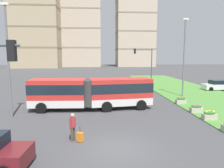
% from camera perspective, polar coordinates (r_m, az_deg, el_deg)
% --- Properties ---
extents(ground_plane, '(260.00, 260.00, 0.00)m').
position_cam_1_polar(ground_plane, '(12.38, 1.53, -17.12)').
color(ground_plane, '#424244').
extents(grass_median, '(10.00, 70.00, 0.08)m').
position_cam_1_polar(grass_median, '(25.64, 28.00, -4.94)').
color(grass_median, '#4C8438').
rests_on(grass_median, ground_plane).
extents(articulated_bus, '(11.97, 3.39, 3.00)m').
position_cam_1_polar(articulated_bus, '(20.68, -5.53, -2.33)').
color(articulated_bus, red).
rests_on(articulated_bus, ground).
extents(car_black_sedan, '(4.43, 2.09, 1.58)m').
position_cam_1_polar(car_black_sedan, '(33.47, -12.38, -0.29)').
color(car_black_sedan, black).
rests_on(car_black_sedan, ground).
extents(car_white_van, '(4.45, 2.12, 1.58)m').
position_cam_1_polar(car_white_van, '(36.25, 26.83, -0.34)').
color(car_white_van, silver).
rests_on(car_white_van, ground).
extents(pedestrian_crossing, '(0.36, 0.52, 1.74)m').
position_cam_1_polar(pedestrian_crossing, '(13.20, -10.68, -10.99)').
color(pedestrian_crossing, '#4C4238').
rests_on(pedestrian_crossing, ground).
extents(rolling_suitcase, '(0.43, 0.39, 0.97)m').
position_cam_1_polar(rolling_suitcase, '(13.20, -8.71, -14.12)').
color(rolling_suitcase, orange).
rests_on(rolling_suitcase, ground).
extents(flower_planter_1, '(1.10, 0.56, 0.74)m').
position_cam_1_polar(flower_planter_1, '(18.94, 25.08, -7.71)').
color(flower_planter_1, '#B7AD9E').
rests_on(flower_planter_1, grass_median).
extents(flower_planter_2, '(1.10, 0.56, 0.74)m').
position_cam_1_polar(flower_planter_2, '(20.92, 22.03, -6.16)').
color(flower_planter_2, '#B7AD9E').
rests_on(flower_planter_2, grass_median).
extents(flower_planter_3, '(1.10, 0.56, 0.74)m').
position_cam_1_polar(flower_planter_3, '(24.11, 18.32, -4.24)').
color(flower_planter_3, '#B7AD9E').
rests_on(flower_planter_3, grass_median).
extents(traffic_light_far_right, '(3.13, 0.28, 6.45)m').
position_cam_1_polar(traffic_light_far_right, '(34.11, 9.25, 5.98)').
color(traffic_light_far_right, '#474C51').
rests_on(traffic_light_far_right, ground).
extents(streetlight_left, '(0.70, 0.28, 9.47)m').
position_cam_1_polar(streetlight_left, '(19.45, -26.52, 6.77)').
color(streetlight_left, slate).
rests_on(streetlight_left, ground).
extents(streetlight_median, '(0.70, 0.28, 9.91)m').
position_cam_1_polar(streetlight_median, '(28.27, 19.10, 7.54)').
color(streetlight_median, slate).
rests_on(streetlight_median, ground).
extents(apartment_tower_west, '(22.18, 17.19, 54.40)m').
position_cam_1_polar(apartment_tower_west, '(109.96, -20.15, 18.56)').
color(apartment_tower_west, tan).
rests_on(apartment_tower_west, ground).
extents(apartment_tower_westcentre, '(21.21, 16.77, 48.06)m').
position_cam_1_polar(apartment_tower_westcentre, '(117.30, -8.58, 16.61)').
color(apartment_tower_westcentre, '#C6B299').
rests_on(apartment_tower_westcentre, ground).
extents(apartment_tower_centre, '(19.87, 17.41, 53.99)m').
position_cam_1_polar(apartment_tower_centre, '(118.99, 6.28, 17.96)').
color(apartment_tower_centre, '#C6B299').
rests_on(apartment_tower_centre, ground).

